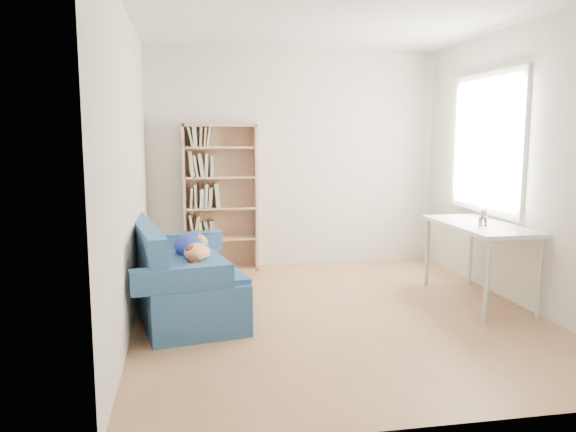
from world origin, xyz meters
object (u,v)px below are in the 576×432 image
object	(u,v)px
sofa	(180,278)
bookshelf	(220,204)
desk	(479,231)
pen_cup	(483,220)

from	to	relation	value
sofa	bookshelf	distance (m)	1.69
desk	pen_cup	bearing A→B (deg)	-107.74
desk	pen_cup	size ratio (longest dim) A/B	8.60
bookshelf	desk	distance (m)	2.90
sofa	pen_cup	xyz separation A→B (m)	(2.77, -0.26, 0.50)
bookshelf	pen_cup	size ratio (longest dim) A/B	11.31
sofa	bookshelf	xyz separation A→B (m)	(0.47, 1.55, 0.48)
desk	pen_cup	xyz separation A→B (m)	(-0.04, -0.12, 0.12)
desk	pen_cup	world-z (taller)	pen_cup
pen_cup	desk	bearing A→B (deg)	72.26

